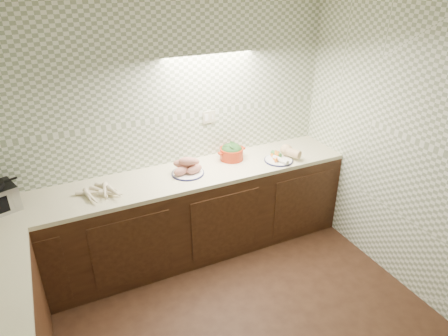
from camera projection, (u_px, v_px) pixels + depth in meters
name	position (u px, v px, depth m)	size (l,w,h in m)	color
room	(247.00, 178.00, 2.15)	(3.60, 3.60, 2.60)	black
counter	(119.00, 297.00, 2.97)	(3.60, 3.60, 0.90)	black
parsnip_pile	(101.00, 191.00, 3.41)	(0.39, 0.42, 0.08)	beige
sweet_potato_plate	(187.00, 167.00, 3.75)	(0.31, 0.31, 0.18)	#0F103A
onion_bowl	(187.00, 164.00, 3.86)	(0.15, 0.15, 0.12)	black
dutch_oven	(232.00, 152.00, 4.02)	(0.30, 0.26, 0.17)	#AD280D
veg_plate	(282.00, 154.00, 4.05)	(0.36, 0.35, 0.13)	#0F103A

